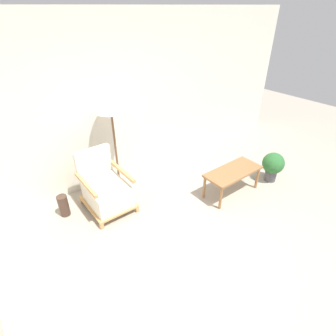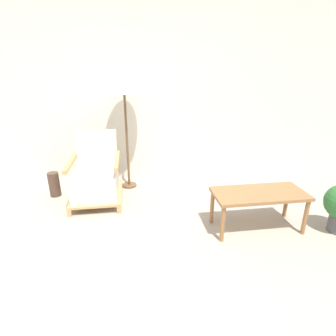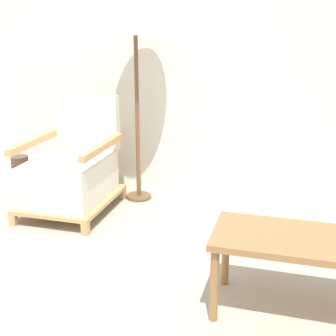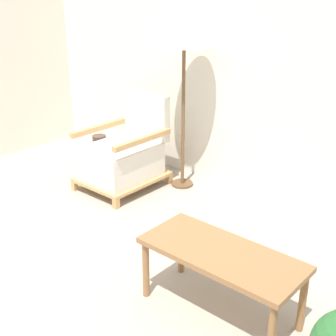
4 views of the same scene
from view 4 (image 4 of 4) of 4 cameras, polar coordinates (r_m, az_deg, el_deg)
ground_plane at (r=3.23m, az=-19.07°, el=-15.75°), size 14.00×14.00×0.00m
wall_back at (r=4.35m, az=8.47°, el=14.47°), size 8.00×0.06×2.70m
armchair at (r=4.55m, az=-5.39°, el=1.46°), size 0.63×0.78×0.88m
floor_lamp at (r=4.28m, az=1.97°, el=15.51°), size 0.50×0.50×1.58m
coffee_table at (r=2.83m, az=6.52°, el=-11.01°), size 0.98×0.44×0.44m
vase at (r=5.15m, az=-8.31°, el=2.14°), size 0.15×0.15×0.34m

